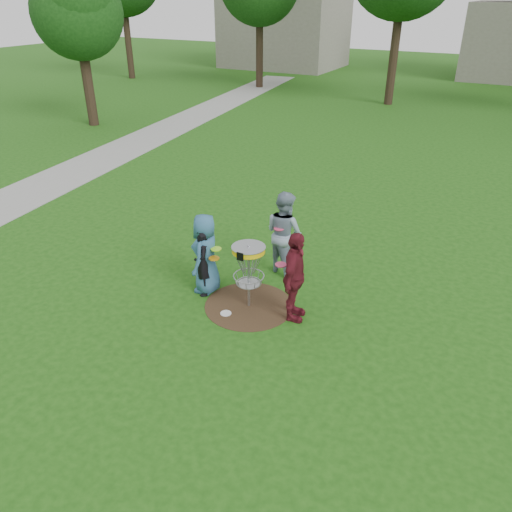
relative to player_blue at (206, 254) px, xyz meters
The scene contains 10 objects.
ground 1.38m from the player_blue, ahead, with size 100.00×100.00×0.00m, color #19470F.
dirt_patch 1.38m from the player_blue, ahead, with size 1.80×1.80×0.01m, color #47331E.
concrete_path 11.94m from the player_blue, 138.55° to the left, with size 2.20×40.00×0.02m, color #9E9E99.
player_blue is the anchor object (origin of this frame).
player_black 0.19m from the player_blue, 86.44° to the right, with size 0.53×0.35×1.46m, color black.
player_grey 1.85m from the player_blue, 55.13° to the left, with size 0.92×0.72×1.90m, color gray.
player_maroon 2.03m from the player_blue, ahead, with size 1.06×0.44×1.81m, color maroon.
disc_on_grass 1.32m from the player_blue, 35.93° to the right, with size 0.22×0.22×0.02m, color silver.
disc_golf_basket 1.09m from the player_blue, ahead, with size 0.66×0.67×1.38m.
held_discs 0.90m from the player_blue, 16.36° to the left, with size 1.69×1.59×0.29m.
Camera 1 is at (4.14, -7.37, 5.64)m, focal length 35.00 mm.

